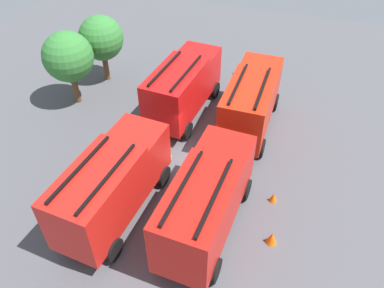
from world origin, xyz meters
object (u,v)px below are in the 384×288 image
at_px(firefighter_2, 215,68).
at_px(tree_0, 68,57).
at_px(traffic_cone_2, 273,197).
at_px(fire_truck_0, 207,199).
at_px(tree_1, 101,38).
at_px(fire_truck_3, 183,85).
at_px(firefighter_0, 234,83).
at_px(firefighter_1, 197,54).
at_px(fire_truck_2, 113,182).
at_px(fire_truck_1, 252,100).
at_px(traffic_cone_0, 272,238).
at_px(traffic_cone_1, 113,157).

height_order(firefighter_2, tree_0, tree_0).
bearing_deg(traffic_cone_2, fire_truck_0, 135.75).
bearing_deg(tree_1, traffic_cone_2, -119.12).
xyz_separation_m(fire_truck_0, fire_truck_3, (8.40, 4.26, 0.00)).
bearing_deg(fire_truck_0, tree_1, 48.86).
bearing_deg(firefighter_0, firefighter_1, 133.78).
bearing_deg(fire_truck_0, firefighter_0, 10.63).
bearing_deg(fire_truck_2, tree_1, 35.26).
relative_size(fire_truck_3, firefighter_0, 4.21).
height_order(tree_0, tree_1, tree_0).
relative_size(fire_truck_1, firefighter_2, 4.21).
xyz_separation_m(fire_truck_3, tree_0, (-1.16, 7.41, 1.24)).
height_order(fire_truck_0, firefighter_0, fire_truck_0).
bearing_deg(traffic_cone_0, fire_truck_3, 42.13).
height_order(fire_truck_0, firefighter_1, fire_truck_0).
xyz_separation_m(firefighter_2, tree_1, (-2.63, 7.61, 2.30)).
distance_m(fire_truck_0, tree_1, 15.44).
distance_m(fire_truck_3, traffic_cone_1, 6.38).
distance_m(fire_truck_1, fire_truck_2, 9.88).
xyz_separation_m(tree_0, traffic_cone_1, (-4.53, -5.22, -3.12)).
xyz_separation_m(fire_truck_2, tree_1, (11.06, 6.78, 1.11)).
bearing_deg(traffic_cone_0, tree_0, 64.73).
distance_m(fire_truck_2, traffic_cone_1, 4.23).
xyz_separation_m(fire_truck_0, firefighter_2, (13.19, 3.61, -1.19)).
relative_size(tree_1, traffic_cone_0, 6.86).
height_order(firefighter_1, tree_0, tree_0).
relative_size(fire_truck_2, firefighter_2, 4.28).
distance_m(firefighter_1, traffic_cone_2, 14.42).
relative_size(fire_truck_0, tree_0, 1.44).
bearing_deg(firefighter_1, fire_truck_3, 164.52).
bearing_deg(fire_truck_1, firefighter_0, 28.85).
xyz_separation_m(firefighter_0, traffic_cone_0, (-11.30, -4.82, -0.63)).
relative_size(firefighter_0, traffic_cone_0, 2.47).
bearing_deg(tree_0, tree_1, -7.85).
xyz_separation_m(fire_truck_0, firefighter_0, (11.56, 1.73, -1.17)).
bearing_deg(firefighter_0, fire_truck_1, -67.28).
height_order(fire_truck_1, firefighter_0, fire_truck_1).
relative_size(fire_truck_3, traffic_cone_0, 10.38).
relative_size(firefighter_1, traffic_cone_2, 3.27).
distance_m(traffic_cone_0, traffic_cone_1, 9.86).
xyz_separation_m(fire_truck_2, fire_truck_3, (8.90, -0.17, 0.00)).
height_order(firefighter_0, firefighter_2, firefighter_0).
bearing_deg(traffic_cone_0, firefighter_2, 27.42).
bearing_deg(tree_0, traffic_cone_0, -115.27).
height_order(fire_truck_3, tree_1, tree_1).
bearing_deg(fire_truck_3, firefighter_2, -4.33).
relative_size(fire_truck_1, traffic_cone_1, 13.05).
bearing_deg(firefighter_0, traffic_cone_1, -124.94).
relative_size(fire_truck_1, traffic_cone_2, 12.89).
distance_m(firefighter_1, traffic_cone_0, 16.74).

